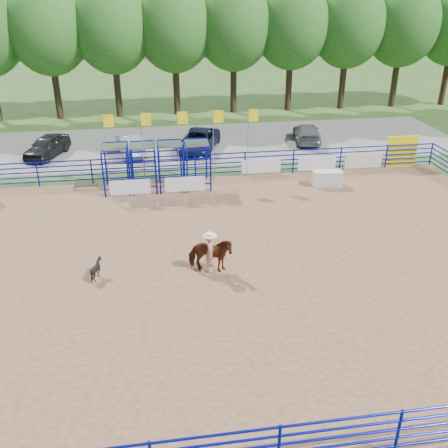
{
  "coord_description": "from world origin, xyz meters",
  "views": [
    {
      "loc": [
        -2.53,
        -17.95,
        10.75
      ],
      "look_at": [
        0.36,
        1.0,
        1.3
      ],
      "focal_mm": 40.0,
      "sensor_mm": 36.0,
      "label": 1
    }
  ],
  "objects_px": {
    "car_b": "(130,144)",
    "horse_and_rider": "(210,253)",
    "announcer_table": "(327,178)",
    "calf": "(96,269)",
    "car_c": "(199,140)",
    "car_a": "(47,146)",
    "car_d": "(307,133)"
  },
  "relations": [
    {
      "from": "car_b",
      "to": "car_d",
      "type": "height_order",
      "value": "car_b"
    },
    {
      "from": "announcer_table",
      "to": "calf",
      "type": "distance_m",
      "value": 14.8
    },
    {
      "from": "car_d",
      "to": "car_b",
      "type": "bearing_deg",
      "value": 16.21
    },
    {
      "from": "car_d",
      "to": "calf",
      "type": "bearing_deg",
      "value": 62.17
    },
    {
      "from": "horse_and_rider",
      "to": "calf",
      "type": "relative_size",
      "value": 3.07
    },
    {
      "from": "announcer_table",
      "to": "car_a",
      "type": "distance_m",
      "value": 18.55
    },
    {
      "from": "car_c",
      "to": "car_a",
      "type": "bearing_deg",
      "value": -161.83
    },
    {
      "from": "calf",
      "to": "car_a",
      "type": "distance_m",
      "value": 16.68
    },
    {
      "from": "horse_and_rider",
      "to": "car_c",
      "type": "xyz_separation_m",
      "value": [
        1.25,
        16.17,
        -0.21
      ]
    },
    {
      "from": "calf",
      "to": "car_d",
      "type": "bearing_deg",
      "value": -66.52
    },
    {
      "from": "announcer_table",
      "to": "car_d",
      "type": "height_order",
      "value": "car_d"
    },
    {
      "from": "announcer_table",
      "to": "car_c",
      "type": "height_order",
      "value": "car_c"
    },
    {
      "from": "announcer_table",
      "to": "car_a",
      "type": "xyz_separation_m",
      "value": [
        -16.76,
        7.94,
        0.26
      ]
    },
    {
      "from": "announcer_table",
      "to": "horse_and_rider",
      "type": "distance_m",
      "value": 11.48
    },
    {
      "from": "car_b",
      "to": "horse_and_rider",
      "type": "bearing_deg",
      "value": 92.63
    },
    {
      "from": "announcer_table",
      "to": "horse_and_rider",
      "type": "relative_size",
      "value": 0.65
    },
    {
      "from": "car_c",
      "to": "announcer_table",
      "type": "bearing_deg",
      "value": -30.85
    },
    {
      "from": "car_b",
      "to": "car_d",
      "type": "xyz_separation_m",
      "value": [
        12.69,
        1.0,
        -0.05
      ]
    },
    {
      "from": "car_b",
      "to": "car_c",
      "type": "bearing_deg",
      "value": 173.65
    },
    {
      "from": "car_d",
      "to": "car_a",
      "type": "bearing_deg",
      "value": 13.56
    },
    {
      "from": "calf",
      "to": "car_c",
      "type": "bearing_deg",
      "value": -46.89
    },
    {
      "from": "horse_and_rider",
      "to": "car_c",
      "type": "relative_size",
      "value": 0.51
    },
    {
      "from": "car_a",
      "to": "car_c",
      "type": "height_order",
      "value": "car_a"
    },
    {
      "from": "car_c",
      "to": "car_d",
      "type": "relative_size",
      "value": 1.12
    },
    {
      "from": "car_d",
      "to": "announcer_table",
      "type": "bearing_deg",
      "value": 92.34
    },
    {
      "from": "announcer_table",
      "to": "car_a",
      "type": "bearing_deg",
      "value": 154.65
    },
    {
      "from": "horse_and_rider",
      "to": "car_d",
      "type": "distance_m",
      "value": 19.27
    },
    {
      "from": "car_a",
      "to": "calf",
      "type": "bearing_deg",
      "value": -54.02
    },
    {
      "from": "car_b",
      "to": "car_c",
      "type": "relative_size",
      "value": 0.85
    },
    {
      "from": "car_c",
      "to": "car_d",
      "type": "distance_m",
      "value": 8.03
    },
    {
      "from": "horse_and_rider",
      "to": "announcer_table",
      "type": "bearing_deg",
      "value": 46.87
    },
    {
      "from": "calf",
      "to": "car_b",
      "type": "bearing_deg",
      "value": -30.9
    }
  ]
}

